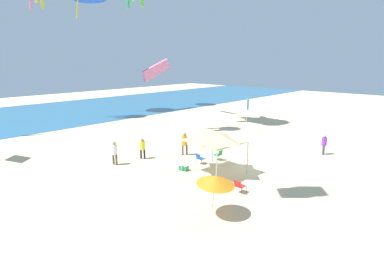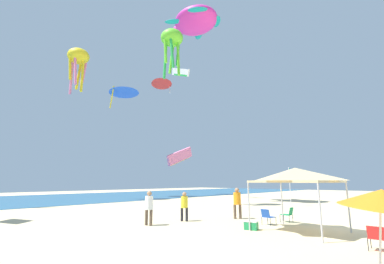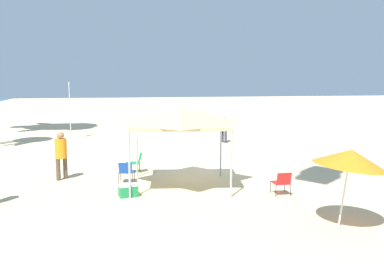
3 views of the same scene
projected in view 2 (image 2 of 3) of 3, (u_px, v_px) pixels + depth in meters
The scene contains 19 objects.
ground at pixel (338, 230), 12.75m from camera, with size 120.00×120.00×0.10m, color beige.
ocean_strip at pixel (59, 198), 35.30m from camera, with size 120.00×23.69×0.02m, color #28668E.
canopy_tent at pixel (295, 175), 12.42m from camera, with size 3.38×3.70×2.89m.
beach_umbrella at pixel (382, 199), 6.26m from camera, with size 1.90×1.94×2.20m.
folding_chair_near_cooler at pixel (377, 236), 8.66m from camera, with size 0.63×0.55×0.82m.
folding_chair_facing_ocean at pixel (288, 213), 14.82m from camera, with size 0.56×0.65×0.82m.
folding_chair_right_of_tent at pixel (267, 216), 13.86m from camera, with size 0.69×0.61×0.82m.
cooler_box at pixel (251, 225), 12.47m from camera, with size 0.54×0.70×0.40m.
banner_flag at pixel (290, 182), 24.73m from camera, with size 0.36×0.06×3.59m.
person_beachcomber at pixel (237, 200), 16.27m from camera, with size 0.44×0.44×1.86m.
person_near_umbrella at pixel (184, 204), 15.27m from camera, with size 0.39×0.41×1.64m.
person_kite_handler at pixel (149, 205), 13.83m from camera, with size 0.42×0.47×1.76m.
kite_octopus_yellow at pixel (78, 59), 34.59m from camera, with size 2.75×2.75×6.10m.
kite_parafoil_white at pixel (181, 72), 38.03m from camera, with size 0.46×3.58×2.15m.
kite_delta_red at pixel (162, 82), 46.61m from camera, with size 5.10×5.11×3.06m.
kite_turtle_magenta at pixel (195, 22), 31.66m from camera, with size 6.24×7.02×2.53m.
kite_octopus_lime at pixel (172, 40), 26.81m from camera, with size 2.28×2.28×5.07m.
kite_parafoil_pink at pixel (180, 156), 40.25m from camera, with size 5.51×0.73×3.30m.
kite_delta_blue at pixel (124, 90), 40.20m from camera, with size 5.12×5.17×3.72m.
Camera 2 is at (-14.69, -3.81, 2.26)m, focal length 24.58 mm.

